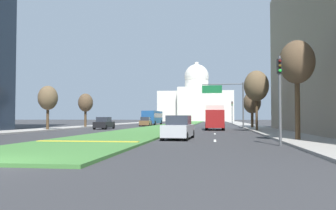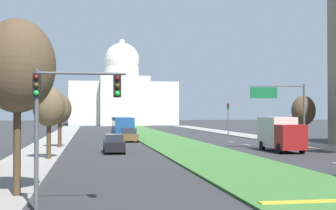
{
  "view_description": "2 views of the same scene",
  "coord_description": "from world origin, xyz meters",
  "px_view_note": "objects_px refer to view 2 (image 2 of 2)",
  "views": [
    {
      "loc": [
        7.81,
        -10.43,
        1.64
      ],
      "look_at": [
        -1.3,
        56.43,
        4.07
      ],
      "focal_mm": 36.67,
      "sensor_mm": 36.0,
      "label": 1
    },
    {
      "loc": [
        -9.66,
        -7.72,
        3.62
      ],
      "look_at": [
        1.31,
        59.76,
        4.7
      ],
      "focal_mm": 51.59,
      "sensor_mm": 36.0,
      "label": 2
    }
  ],
  "objects_px": {
    "capitol_building": "(122,98)",
    "overhead_guide_sign": "(283,102)",
    "box_truck_delivery": "(280,133)",
    "street_tree_left_mid": "(49,107)",
    "traffic_light_near_left": "(61,108)",
    "city_bus": "(122,126)",
    "street_tree_left_near": "(17,67)",
    "traffic_light_far_right": "(228,115)",
    "street_tree_left_far": "(60,110)",
    "sedan_distant": "(129,135)",
    "street_tree_right_far": "(303,111)",
    "sedan_midblock": "(114,144)"
  },
  "relations": [
    {
      "from": "traffic_light_near_left",
      "to": "sedan_midblock",
      "type": "height_order",
      "value": "traffic_light_near_left"
    },
    {
      "from": "traffic_light_near_left",
      "to": "city_bus",
      "type": "bearing_deg",
      "value": 83.67
    },
    {
      "from": "street_tree_left_near",
      "to": "box_truck_delivery",
      "type": "relative_size",
      "value": 1.18
    },
    {
      "from": "box_truck_delivery",
      "to": "street_tree_left_near",
      "type": "bearing_deg",
      "value": -133.55
    },
    {
      "from": "street_tree_left_near",
      "to": "box_truck_delivery",
      "type": "height_order",
      "value": "street_tree_left_near"
    },
    {
      "from": "street_tree_left_near",
      "to": "sedan_midblock",
      "type": "height_order",
      "value": "street_tree_left_near"
    },
    {
      "from": "traffic_light_far_right",
      "to": "city_bus",
      "type": "height_order",
      "value": "traffic_light_far_right"
    },
    {
      "from": "traffic_light_far_right",
      "to": "street_tree_left_mid",
      "type": "bearing_deg",
      "value": -124.78
    },
    {
      "from": "traffic_light_near_left",
      "to": "traffic_light_far_right",
      "type": "distance_m",
      "value": 58.86
    },
    {
      "from": "street_tree_left_far",
      "to": "capitol_building",
      "type": "bearing_deg",
      "value": 82.58
    },
    {
      "from": "city_bus",
      "to": "box_truck_delivery",
      "type": "bearing_deg",
      "value": -63.14
    },
    {
      "from": "traffic_light_far_right",
      "to": "sedan_midblock",
      "type": "xyz_separation_m",
      "value": [
        -19.04,
        -28.72,
        -2.52
      ]
    },
    {
      "from": "overhead_guide_sign",
      "to": "box_truck_delivery",
      "type": "relative_size",
      "value": 1.02
    },
    {
      "from": "traffic_light_far_right",
      "to": "overhead_guide_sign",
      "type": "bearing_deg",
      "value": -94.32
    },
    {
      "from": "capitol_building",
      "to": "overhead_guide_sign",
      "type": "relative_size",
      "value": 4.77
    },
    {
      "from": "traffic_light_far_right",
      "to": "street_tree_left_mid",
      "type": "xyz_separation_m",
      "value": [
        -24.25,
        -34.92,
        0.7
      ]
    },
    {
      "from": "capitol_building",
      "to": "street_tree_left_near",
      "type": "bearing_deg",
      "value": -95.75
    },
    {
      "from": "street_tree_left_mid",
      "to": "street_tree_right_far",
      "type": "xyz_separation_m",
      "value": [
        26.05,
        12.09,
        -0.23
      ]
    },
    {
      "from": "traffic_light_far_right",
      "to": "sedan_distant",
      "type": "xyz_separation_m",
      "value": [
        -16.43,
        -12.58,
        -2.52
      ]
    },
    {
      "from": "street_tree_left_near",
      "to": "city_bus",
      "type": "distance_m",
      "value": 47.91
    },
    {
      "from": "sedan_midblock",
      "to": "box_truck_delivery",
      "type": "distance_m",
      "value": 15.4
    },
    {
      "from": "traffic_light_near_left",
      "to": "city_bus",
      "type": "relative_size",
      "value": 0.47
    },
    {
      "from": "street_tree_right_far",
      "to": "sedan_midblock",
      "type": "distance_m",
      "value": 21.86
    },
    {
      "from": "traffic_light_far_right",
      "to": "street_tree_left_near",
      "type": "height_order",
      "value": "street_tree_left_near"
    },
    {
      "from": "sedan_distant",
      "to": "overhead_guide_sign",
      "type": "bearing_deg",
      "value": -43.78
    },
    {
      "from": "sedan_distant",
      "to": "street_tree_left_mid",
      "type": "bearing_deg",
      "value": -109.29
    },
    {
      "from": "traffic_light_near_left",
      "to": "street_tree_left_near",
      "type": "distance_m",
      "value": 4.15
    },
    {
      "from": "street_tree_left_near",
      "to": "box_truck_delivery",
      "type": "distance_m",
      "value": 30.02
    },
    {
      "from": "capitol_building",
      "to": "traffic_light_far_right",
      "type": "relative_size",
      "value": 5.96
    },
    {
      "from": "street_tree_left_far",
      "to": "box_truck_delivery",
      "type": "distance_m",
      "value": 21.8
    },
    {
      "from": "sedan_midblock",
      "to": "box_truck_delivery",
      "type": "relative_size",
      "value": 0.7
    },
    {
      "from": "traffic_light_near_left",
      "to": "street_tree_left_mid",
      "type": "height_order",
      "value": "street_tree_left_mid"
    },
    {
      "from": "overhead_guide_sign",
      "to": "street_tree_left_far",
      "type": "bearing_deg",
      "value": 170.2
    },
    {
      "from": "capitol_building",
      "to": "overhead_guide_sign",
      "type": "bearing_deg",
      "value": -84.6
    },
    {
      "from": "street_tree_left_far",
      "to": "sedan_distant",
      "type": "bearing_deg",
      "value": 52.25
    },
    {
      "from": "city_bus",
      "to": "sedan_distant",
      "type": "bearing_deg",
      "value": -88.48
    },
    {
      "from": "street_tree_left_far",
      "to": "sedan_midblock",
      "type": "height_order",
      "value": "street_tree_left_far"
    },
    {
      "from": "capitol_building",
      "to": "city_bus",
      "type": "relative_size",
      "value": 2.82
    },
    {
      "from": "capitol_building",
      "to": "traffic_light_near_left",
      "type": "relative_size",
      "value": 5.96
    },
    {
      "from": "box_truck_delivery",
      "to": "street_tree_left_mid",
      "type": "bearing_deg",
      "value": -165.78
    },
    {
      "from": "traffic_light_far_right",
      "to": "sedan_midblock",
      "type": "relative_size",
      "value": 1.16
    },
    {
      "from": "city_bus",
      "to": "street_tree_left_far",
      "type": "bearing_deg",
      "value": -112.18
    },
    {
      "from": "overhead_guide_sign",
      "to": "street_tree_left_mid",
      "type": "relative_size",
      "value": 1.17
    },
    {
      "from": "capitol_building",
      "to": "street_tree_left_near",
      "type": "relative_size",
      "value": 4.09
    },
    {
      "from": "traffic_light_far_right",
      "to": "traffic_light_near_left",
      "type": "bearing_deg",
      "value": -112.21
    },
    {
      "from": "street_tree_left_far",
      "to": "box_truck_delivery",
      "type": "relative_size",
      "value": 0.85
    },
    {
      "from": "overhead_guide_sign",
      "to": "sedan_distant",
      "type": "xyz_separation_m",
      "value": [
        -14.44,
        13.83,
        -3.86
      ]
    },
    {
      "from": "street_tree_left_near",
      "to": "city_bus",
      "type": "bearing_deg",
      "value": 80.9
    },
    {
      "from": "street_tree_left_near",
      "to": "street_tree_left_mid",
      "type": "height_order",
      "value": "street_tree_left_near"
    },
    {
      "from": "overhead_guide_sign",
      "to": "street_tree_right_far",
      "type": "relative_size",
      "value": 1.19
    }
  ]
}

